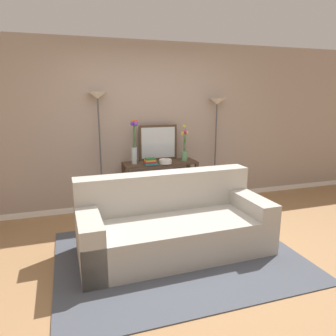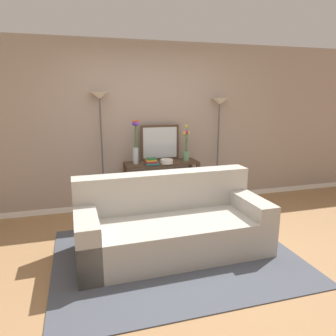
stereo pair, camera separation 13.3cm
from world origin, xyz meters
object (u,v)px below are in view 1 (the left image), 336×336
Objects in this scene: console_table at (160,177)px; book_stack at (150,162)px; vase_short_flowers at (185,148)px; couch at (173,225)px; floor_lamp_right at (216,121)px; floor_lamp_left at (99,119)px; wall_mirror at (158,143)px; book_row_under_console at (145,208)px; fruit_bowl at (165,161)px; vase_tall_flowers at (134,144)px.

book_stack reaches higher than console_table.
console_table is 0.59m from vase_short_flowers.
vase_short_flowers reaches higher than couch.
floor_lamp_right reaches higher than console_table.
console_table is at bearing -9.48° from floor_lamp_left.
console_table is at bearing 79.72° from couch.
wall_mirror reaches higher than couch.
couch is at bearing -89.44° from book_row_under_console.
vase_short_flowers reaches higher than fruit_bowl.
vase_short_flowers is (0.40, -0.01, 0.44)m from console_table.
couch is 5.29× the size of book_row_under_console.
vase_tall_flowers is 0.81m from vase_short_flowers.
floor_lamp_left reaches higher than floor_lamp_right.
vase_short_flowers is (0.80, -0.01, -0.11)m from vase_tall_flowers.
vase_short_flowers reaches higher than console_table.
console_table is 0.54m from book_row_under_console.
couch is 1.97m from floor_lamp_left.
floor_lamp_right is at bearing 49.50° from couch.
floor_lamp_left is (-0.89, 0.15, 0.91)m from console_table.
floor_lamp_left is at bearing 170.52° from console_table.
floor_lamp_left is at bearing 158.35° from book_stack.
book_row_under_console is (-1.27, -0.15, -1.32)m from floor_lamp_right.
book_stack is (0.21, -0.13, -0.27)m from vase_tall_flowers.
vase_short_flowers is (-0.62, -0.16, -0.40)m from floor_lamp_right.
wall_mirror is (-1.00, 0.02, -0.31)m from floor_lamp_right.
floor_lamp_right is 8.87× the size of fruit_bowl.
book_stack is (-0.24, -0.00, 0.01)m from fruit_bowl.
fruit_bowl is (0.05, -0.13, 0.27)m from console_table.
book_row_under_console is at bearing 180.00° from console_table.
floor_lamp_left reaches higher than book_row_under_console.
couch is 3.54× the size of wall_mirror.
floor_lamp_right is at bearing -0.94° from wall_mirror.
console_table is 1.74× the size of vase_tall_flowers.
fruit_bowl is at bearing -161.41° from vase_short_flowers.
book_stack is (-0.59, -0.12, -0.15)m from vase_short_flowers.
wall_mirror is at bearing 21.36° from vase_tall_flowers.
floor_lamp_right is at bearing 6.63° from book_row_under_console.
floor_lamp_right is 4.22× the size of book_row_under_console.
wall_mirror is 1.10× the size of vase_short_flowers.
floor_lamp_right is at bearing 8.26° from console_table.
floor_lamp_right reaches higher than book_stack.
vase_tall_flowers is at bearing -174.08° from floor_lamp_right.
console_table is 1.33m from floor_lamp_right.
book_stack is at bearing -32.18° from vase_tall_flowers.
vase_tall_flowers is 3.34× the size of fruit_bowl.
console_table is 0.37m from book_stack.
floor_lamp_left is at bearing 113.65° from couch.
console_table is 2.76× the size of book_row_under_console.
floor_lamp_right is at bearing 0.00° from floor_lamp_left.
couch is 1.55m from vase_tall_flowers.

